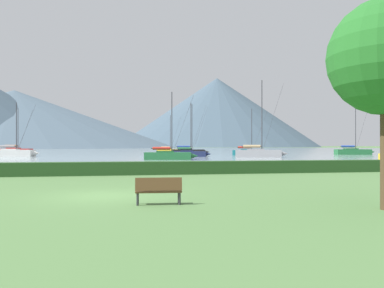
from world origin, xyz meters
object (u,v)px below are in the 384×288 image
at_px(sailboat_slip_5, 189,151).
at_px(sailboat_slip_11, 353,151).
at_px(sailboat_slip_7, 13,152).
at_px(park_bench_under_tree, 159,189).
at_px(sailboat_slip_6, 16,151).
at_px(sailboat_slip_9, 249,152).
at_px(sailboat_slip_4, 190,153).
at_px(sailboat_slip_3, 169,155).
at_px(sailboat_slip_2, 169,150).
at_px(sailboat_slip_8, 259,153).

relative_size(sailboat_slip_5, sailboat_slip_11, 0.85).
relative_size(sailboat_slip_7, park_bench_under_tree, 5.98).
height_order(sailboat_slip_5, sailboat_slip_7, sailboat_slip_5).
bearing_deg(sailboat_slip_11, sailboat_slip_5, -179.82).
relative_size(sailboat_slip_6, sailboat_slip_9, 1.17).
distance_m(sailboat_slip_5, sailboat_slip_11, 35.11).
bearing_deg(sailboat_slip_4, sailboat_slip_11, 26.03).
bearing_deg(sailboat_slip_3, sailboat_slip_9, 56.15).
xyz_separation_m(sailboat_slip_2, sailboat_slip_8, (10.45, -40.60, 0.16)).
bearing_deg(sailboat_slip_4, park_bench_under_tree, -86.92).
bearing_deg(sailboat_slip_7, sailboat_slip_8, -5.75).
height_order(sailboat_slip_8, sailboat_slip_11, sailboat_slip_8).
distance_m(sailboat_slip_3, sailboat_slip_4, 14.01).
height_order(sailboat_slip_7, sailboat_slip_11, sailboat_slip_11).
height_order(sailboat_slip_9, park_bench_under_tree, sailboat_slip_9).
bearing_deg(sailboat_slip_11, sailboat_slip_2, 152.92).
distance_m(sailboat_slip_2, sailboat_slip_5, 21.66).
distance_m(sailboat_slip_2, sailboat_slip_9, 31.64).
distance_m(sailboat_slip_4, sailboat_slip_11, 37.58).
xyz_separation_m(sailboat_slip_6, park_bench_under_tree, (26.18, -84.42, -0.19)).
relative_size(sailboat_slip_4, sailboat_slip_6, 0.86).
distance_m(sailboat_slip_5, park_bench_under_tree, 69.04).
distance_m(sailboat_slip_8, park_bench_under_tree, 53.36).
relative_size(sailboat_slip_5, sailboat_slip_6, 1.02).
bearing_deg(sailboat_slip_9, sailboat_slip_4, -137.28).
bearing_deg(sailboat_slip_3, sailboat_slip_4, 77.34).
relative_size(sailboat_slip_6, sailboat_slip_7, 1.11).
relative_size(sailboat_slip_6, park_bench_under_tree, 6.64).
distance_m(sailboat_slip_5, sailboat_slip_6, 42.23).
distance_m(sailboat_slip_5, sailboat_slip_8, 20.94).
bearing_deg(sailboat_slip_6, sailboat_slip_5, -10.58).
relative_size(sailboat_slip_8, park_bench_under_tree, 7.98).
bearing_deg(park_bench_under_tree, sailboat_slip_7, 112.37).
xyz_separation_m(sailboat_slip_7, park_bench_under_tree, (20.58, -60.94, -0.17)).
relative_size(sailboat_slip_3, sailboat_slip_5, 0.86).
height_order(sailboat_slip_4, sailboat_slip_9, sailboat_slip_4).
distance_m(sailboat_slip_2, sailboat_slip_3, 49.03).
xyz_separation_m(sailboat_slip_2, sailboat_slip_11, (36.21, -27.91, 0.12)).
xyz_separation_m(sailboat_slip_5, sailboat_slip_6, (-38.85, 16.56, 0.05)).
bearing_deg(park_bench_under_tree, sailboat_slip_8, 70.02).
xyz_separation_m(sailboat_slip_3, sailboat_slip_7, (-25.76, 20.16, 0.08)).
height_order(sailboat_slip_4, sailboat_slip_8, sailboat_slip_8).
relative_size(sailboat_slip_2, sailboat_slip_5, 0.91).
xyz_separation_m(sailboat_slip_9, park_bench_under_tree, (-23.73, -60.50, -0.10)).
height_order(sailboat_slip_3, sailboat_slip_4, sailboat_slip_3).
distance_m(sailboat_slip_4, sailboat_slip_6, 47.76).
bearing_deg(sailboat_slip_7, sailboat_slip_6, 113.70).
xyz_separation_m(sailboat_slip_2, park_bench_under_tree, (-10.99, -89.47, -0.06)).
bearing_deg(sailboat_slip_3, sailboat_slip_7, 151.36).
height_order(sailboat_slip_4, sailboat_slip_5, sailboat_slip_5).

